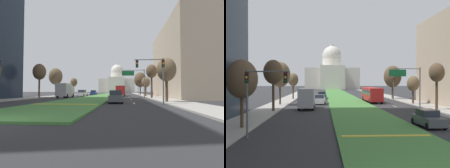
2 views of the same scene
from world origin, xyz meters
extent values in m
plane|color=#2B2B2D|center=(0.00, 69.15, 0.00)|extent=(304.26, 304.26, 0.00)
cube|color=#427A38|center=(0.00, 62.23, 0.07)|extent=(7.60, 124.47, 0.14)
cube|color=gold|center=(0.00, 10.21, 0.16)|extent=(6.84, 0.50, 0.04)
cube|color=silver|center=(7.42, 14.21, 0.00)|extent=(0.16, 2.40, 0.01)
cube|color=silver|center=(7.42, 22.84, 0.00)|extent=(0.16, 2.40, 0.01)
cube|color=silver|center=(7.42, 35.62, 0.00)|extent=(0.16, 2.40, 0.01)
cube|color=silver|center=(7.42, 40.36, 0.00)|extent=(0.16, 2.40, 0.01)
cube|color=silver|center=(7.42, 55.43, 0.00)|extent=(0.16, 2.40, 0.01)
cube|color=silver|center=(7.42, 66.64, 0.00)|extent=(0.16, 2.40, 0.01)
cube|color=silver|center=(7.42, 79.54, 0.00)|extent=(0.16, 2.40, 0.01)
cube|color=silver|center=(7.42, 70.37, 0.00)|extent=(0.16, 2.40, 0.01)
cube|color=#9E9991|center=(-13.04, 55.32, 0.07)|extent=(4.00, 124.47, 0.15)
cube|color=#9E9991|center=(13.04, 55.32, 0.07)|extent=(4.00, 124.47, 0.15)
cube|color=tan|center=(21.06, 33.36, 8.06)|extent=(12.04, 26.48, 16.12)
cube|color=beige|center=(0.00, 138.30, 5.58)|extent=(28.47, 19.89, 11.16)
cube|color=beige|center=(0.00, 126.35, 6.14)|extent=(12.53, 4.00, 12.28)
cylinder|color=beige|center=(0.00, 138.30, 13.80)|extent=(10.22, 10.22, 5.27)
sphere|color=beige|center=(0.00, 138.30, 18.26)|extent=(10.41, 10.41, 10.41)
cylinder|color=beige|center=(0.00, 138.30, 22.94)|extent=(1.80, 1.80, 3.00)
cylinder|color=#515456|center=(10.54, 11.88, 2.60)|extent=(0.16, 0.16, 5.20)
cube|color=black|center=(10.54, 11.88, 4.60)|extent=(0.28, 0.24, 0.84)
sphere|color=#510F0F|center=(10.54, 11.74, 4.88)|extent=(0.18, 0.18, 0.18)
sphere|color=#F2A51E|center=(10.54, 11.74, 4.60)|extent=(0.18, 0.18, 0.18)
sphere|color=#0F4219|center=(10.54, 11.74, 4.32)|extent=(0.18, 0.18, 0.18)
cylinder|color=#515456|center=(8.94, 11.88, 5.05)|extent=(3.20, 0.10, 0.10)
cube|color=black|center=(7.66, 11.88, 4.60)|extent=(0.28, 0.24, 0.84)
sphere|color=#510F0F|center=(7.66, 11.74, 4.88)|extent=(0.18, 0.18, 0.18)
sphere|color=#F2A51E|center=(7.66, 11.74, 4.60)|extent=(0.18, 0.18, 0.18)
sphere|color=#0F4219|center=(7.66, 11.74, 4.32)|extent=(0.18, 0.18, 0.18)
cylinder|color=#515456|center=(10.54, 48.04, 2.60)|extent=(0.16, 0.16, 5.20)
cube|color=black|center=(10.54, 48.04, 4.60)|extent=(0.28, 0.24, 0.84)
sphere|color=#510F0F|center=(10.54, 47.90, 4.88)|extent=(0.18, 0.18, 0.18)
sphere|color=#4C380F|center=(10.54, 47.90, 4.60)|extent=(0.18, 0.18, 0.18)
sphere|color=#1ED838|center=(10.54, 47.90, 4.32)|extent=(0.18, 0.18, 0.18)
cylinder|color=#515456|center=(10.74, 32.48, 3.25)|extent=(0.20, 0.20, 6.50)
cylinder|color=#515456|center=(8.28, 32.48, 6.30)|extent=(4.91, 0.12, 0.12)
cube|color=#146033|center=(7.06, 32.43, 5.60)|extent=(2.80, 0.08, 1.10)
cylinder|color=#4C3823|center=(11.72, 15.43, 1.79)|extent=(0.34, 0.34, 3.57)
ellipsoid|color=brown|center=(11.72, 15.43, 4.35)|extent=(2.48, 2.48, 3.10)
cylinder|color=#4C3823|center=(-11.76, 27.97, 2.37)|extent=(0.35, 0.35, 4.74)
ellipsoid|color=brown|center=(-11.76, 27.97, 5.59)|extent=(2.71, 2.71, 3.39)
cylinder|color=#4C3823|center=(11.80, 28.55, 2.44)|extent=(0.39, 0.39, 4.89)
ellipsoid|color=brown|center=(11.80, 28.55, 5.59)|extent=(2.24, 2.24, 2.80)
cylinder|color=#4C3823|center=(-12.51, 38.65, 2.17)|extent=(0.32, 0.32, 4.34)
ellipsoid|color=brown|center=(-12.51, 38.65, 5.48)|extent=(3.64, 3.64, 4.55)
cylinder|color=#4C3823|center=(11.86, 39.08, 1.56)|extent=(0.39, 0.39, 3.13)
ellipsoid|color=brown|center=(11.86, 39.08, 3.84)|extent=(2.29, 2.29, 2.86)
cylinder|color=#4C3823|center=(-11.83, 53.48, 1.94)|extent=(0.33, 0.33, 3.89)
ellipsoid|color=brown|center=(-11.83, 53.48, 4.65)|extent=(2.44, 2.44, 3.05)
cylinder|color=#4C3823|center=(11.69, 53.26, 2.04)|extent=(0.39, 0.39, 4.08)
ellipsoid|color=brown|center=(11.69, 53.26, 5.38)|extent=(4.15, 4.15, 5.19)
cube|color=#4C5156|center=(5.10, 14.91, 0.61)|extent=(1.93, 4.35, 0.77)
cube|color=#282D38|center=(5.10, 15.08, 1.31)|extent=(1.63, 2.12, 0.63)
cylinder|color=black|center=(5.97, 13.25, 0.32)|extent=(0.25, 0.65, 0.64)
cylinder|color=black|center=(4.38, 13.19, 0.32)|extent=(0.25, 0.65, 0.64)
cylinder|color=black|center=(5.83, 16.63, 0.32)|extent=(0.25, 0.65, 0.64)
cylinder|color=black|center=(4.24, 16.56, 0.32)|extent=(0.25, 0.65, 0.64)
cube|color=silver|center=(-5.44, 40.05, 0.66)|extent=(2.16, 4.40, 0.87)
cube|color=#282D38|center=(-5.45, 39.88, 1.45)|extent=(1.79, 2.16, 0.71)
cylinder|color=black|center=(-6.19, 41.80, 0.32)|extent=(0.26, 0.65, 0.64)
cylinder|color=black|center=(-4.47, 41.69, 0.32)|extent=(0.26, 0.65, 0.64)
cylinder|color=black|center=(-6.41, 38.42, 0.32)|extent=(0.26, 0.65, 0.64)
cylinder|color=black|center=(-4.68, 38.31, 0.32)|extent=(0.26, 0.65, 0.64)
cube|color=navy|center=(-5.11, 55.93, 0.64)|extent=(1.94, 4.22, 0.84)
cube|color=#282D38|center=(-5.11, 55.76, 1.41)|extent=(1.69, 2.03, 0.69)
cylinder|color=black|center=(-5.97, 57.59, 0.32)|extent=(0.23, 0.64, 0.64)
cylinder|color=black|center=(-4.23, 57.58, 0.32)|extent=(0.23, 0.64, 0.64)
cylinder|color=black|center=(-6.00, 54.29, 0.32)|extent=(0.23, 0.64, 0.64)
cylinder|color=black|center=(-4.26, 54.27, 0.32)|extent=(0.23, 0.64, 0.64)
cube|color=#BCBCC1|center=(-7.32, 33.86, 1.45)|extent=(2.30, 2.00, 2.20)
cube|color=#B2B2B7|center=(-7.32, 30.66, 1.80)|extent=(2.30, 4.40, 2.80)
cylinder|color=black|center=(-8.37, 33.86, 0.45)|extent=(0.30, 0.90, 0.90)
cylinder|color=black|center=(-6.27, 33.86, 0.45)|extent=(0.30, 0.90, 0.90)
cylinder|color=black|center=(-8.37, 29.56, 0.45)|extent=(0.30, 0.90, 0.90)
cylinder|color=black|center=(-6.27, 29.56, 0.45)|extent=(0.30, 0.90, 0.90)
cube|color=#B21E1E|center=(5.10, 44.49, 1.70)|extent=(2.50, 11.00, 2.50)
cube|color=#232833|center=(5.10, 44.49, 2.05)|extent=(2.52, 10.12, 0.90)
cylinder|color=black|center=(6.25, 40.19, 0.50)|extent=(0.32, 1.00, 1.00)
cylinder|color=black|center=(3.95, 40.19, 0.50)|extent=(0.32, 1.00, 1.00)
cylinder|color=black|center=(6.25, 48.39, 0.50)|extent=(0.32, 1.00, 1.00)
cylinder|color=black|center=(3.95, 48.39, 0.50)|extent=(0.32, 1.00, 1.00)
camera|label=1|loc=(6.25, -7.80, 1.56)|focal=28.09mm
camera|label=2|loc=(-4.82, -10.02, 4.34)|focal=43.25mm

